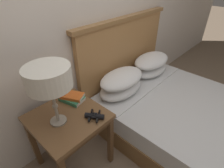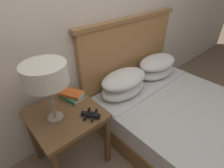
{
  "view_description": "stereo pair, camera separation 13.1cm",
  "coord_description": "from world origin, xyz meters",
  "views": [
    {
      "loc": [
        -1.13,
        -0.31,
        1.68
      ],
      "look_at": [
        -0.09,
        0.65,
        0.74
      ],
      "focal_mm": 28.0,
      "sensor_mm": 36.0,
      "label": 1
    },
    {
      "loc": [
        -1.03,
        -0.4,
        1.68
      ],
      "look_at": [
        -0.09,
        0.65,
        0.74
      ],
      "focal_mm": 28.0,
      "sensor_mm": 36.0,
      "label": 2
    }
  ],
  "objects": [
    {
      "name": "wall_back",
      "position": [
        0.0,
        1.07,
        1.3
      ],
      "size": [
        8.0,
        0.06,
        2.6
      ],
      "color": "silver",
      "rests_on": "ground_plane"
    },
    {
      "name": "nightstand",
      "position": [
        -0.59,
        0.7,
        0.56
      ],
      "size": [
        0.58,
        0.58,
        0.64
      ],
      "color": "brown",
      "rests_on": "ground_plane"
    },
    {
      "name": "bed",
      "position": [
        0.52,
        0.24,
        0.29
      ],
      "size": [
        1.58,
        1.81,
        1.22
      ],
      "color": "brown",
      "rests_on": "ground_plane"
    },
    {
      "name": "table_lamp",
      "position": [
        -0.68,
        0.69,
        1.05
      ],
      "size": [
        0.32,
        0.32,
        0.5
      ],
      "color": "gray",
      "rests_on": "nightstand"
    },
    {
      "name": "book_on_nightstand",
      "position": [
        -0.44,
        0.83,
        0.66
      ],
      "size": [
        0.19,
        0.24,
        0.04
      ],
      "color": "silver",
      "rests_on": "nightstand"
    },
    {
      "name": "book_stacked_on_top",
      "position": [
        -0.43,
        0.83,
        0.7
      ],
      "size": [
        0.2,
        0.24,
        0.03
      ],
      "color": "silver",
      "rests_on": "book_on_nightstand"
    },
    {
      "name": "binoculars_pair",
      "position": [
        -0.45,
        0.51,
        0.67
      ],
      "size": [
        0.16,
        0.16,
        0.05
      ],
      "color": "black",
      "rests_on": "nightstand"
    }
  ]
}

